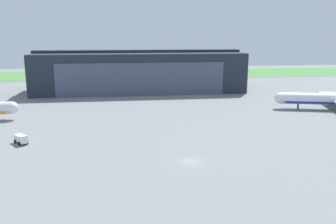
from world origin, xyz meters
TOP-DOWN VIEW (x-y plane):
  - ground_plane at (0.00, 0.00)m, footprint 440.00×440.00m
  - grass_field_strip at (0.00, 167.79)m, footprint 440.00×56.00m
  - maintenance_hangar at (-4.52, 98.70)m, footprint 94.52×32.23m
  - pushback_tractor at (-38.18, 18.14)m, footprint 4.01×4.71m

SIDE VIEW (x-z plane):
  - ground_plane at x=0.00m, z-range 0.00..0.00m
  - grass_field_strip at x=0.00m, z-range 0.00..0.08m
  - pushback_tractor at x=-38.18m, z-range 0.10..2.40m
  - maintenance_hangar at x=-4.52m, z-range -0.46..18.50m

